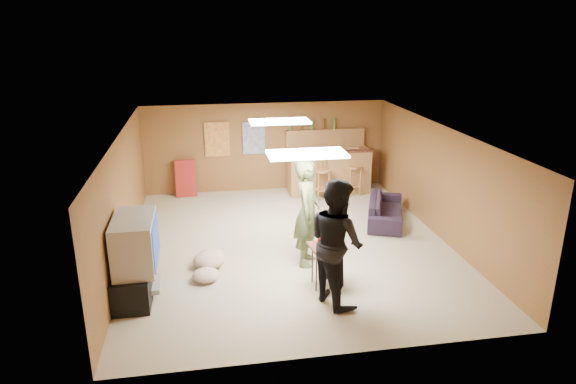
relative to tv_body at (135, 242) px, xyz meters
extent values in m
plane|color=tan|center=(2.65, 1.50, -0.90)|extent=(7.00, 7.00, 0.00)
cube|color=silver|center=(2.65, 1.50, 1.30)|extent=(6.00, 7.00, 0.02)
cube|color=brown|center=(2.65, 5.00, 0.20)|extent=(6.00, 0.02, 2.20)
cube|color=brown|center=(2.65, -2.00, 0.20)|extent=(6.00, 0.02, 2.20)
cube|color=brown|center=(-0.35, 1.50, 0.20)|extent=(0.02, 7.00, 2.20)
cube|color=brown|center=(5.65, 1.50, 0.20)|extent=(0.02, 7.00, 2.20)
cube|color=black|center=(-0.07, 0.00, -0.65)|extent=(0.55, 1.30, 0.50)
cube|color=#B2B2B7|center=(0.15, 0.00, -0.75)|extent=(0.35, 0.50, 0.08)
cube|color=#B2B2B7|center=(0.00, 0.00, 0.00)|extent=(0.60, 1.10, 0.80)
cube|color=navy|center=(0.31, 0.00, 0.00)|extent=(0.02, 0.95, 0.65)
cube|color=#996637|center=(4.15, 4.45, -0.35)|extent=(2.00, 0.60, 1.10)
cube|color=#421F15|center=(4.15, 4.20, 0.20)|extent=(2.10, 0.12, 0.05)
cube|color=#996637|center=(4.15, 4.90, 0.60)|extent=(2.00, 0.18, 0.05)
cube|color=#996637|center=(4.15, 4.92, 0.30)|extent=(2.00, 0.14, 0.60)
cube|color=#BF3F26|center=(1.45, 4.96, 0.45)|extent=(0.60, 0.03, 0.85)
cube|color=#334C99|center=(2.35, 4.96, 0.45)|extent=(0.55, 0.03, 0.80)
cube|color=#AB241F|center=(0.65, 4.80, -0.45)|extent=(0.50, 0.26, 0.91)
cube|color=white|center=(2.65, 0.00, 1.27)|extent=(1.20, 0.60, 0.04)
cube|color=white|center=(2.65, 2.70, 1.27)|extent=(1.20, 0.60, 0.04)
imported|color=#54643A|center=(2.81, 0.68, 0.05)|extent=(0.67, 0.81, 1.90)
imported|color=black|center=(2.97, -0.66, 0.08)|extent=(1.02, 1.15, 1.95)
imported|color=black|center=(4.89, 2.37, -0.64)|extent=(1.27, 1.90, 0.52)
cube|color=#421F15|center=(2.96, -0.19, -0.54)|extent=(0.61, 0.51, 0.72)
cylinder|color=#B2150B|center=(2.86, -0.13, -0.12)|extent=(0.11, 0.11, 0.12)
cylinder|color=#B2150B|center=(3.04, -0.27, -0.12)|extent=(0.10, 0.10, 0.12)
cylinder|color=#151E95|center=(3.08, -0.08, -0.12)|extent=(0.09, 0.09, 0.12)
ellipsoid|color=tan|center=(1.09, 0.81, -0.78)|extent=(0.61, 0.61, 0.25)
ellipsoid|color=tan|center=(1.14, 1.10, -0.80)|extent=(0.46, 0.46, 0.20)
ellipsoid|color=tan|center=(1.03, 0.31, -0.80)|extent=(0.45, 0.45, 0.20)
camera|label=1|loc=(1.09, -7.42, 3.19)|focal=32.00mm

